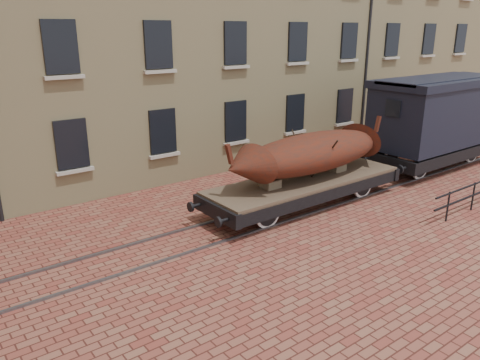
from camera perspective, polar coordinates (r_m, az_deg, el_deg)
ground at (r=16.50m, az=7.02°, el=-3.33°), size 90.00×90.00×0.00m
warehouse_cream at (r=25.11m, az=-4.00°, el=20.29°), size 40.00×10.19×14.00m
rail_track at (r=16.49m, az=7.02°, el=-3.24°), size 30.00×1.52×0.06m
flatcar_wagon at (r=16.44m, az=7.90°, el=-0.50°), size 8.47×2.30×1.28m
iron_boat at (r=16.36m, az=8.88°, el=3.37°), size 7.56×2.26×1.77m
goods_van at (r=22.37m, az=23.04°, el=7.65°), size 7.71×2.81×3.99m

